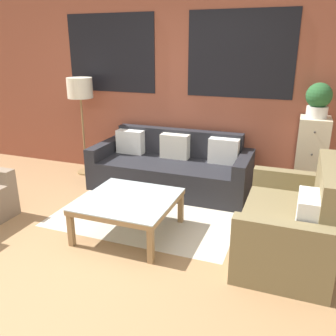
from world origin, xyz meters
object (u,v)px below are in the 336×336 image
Objects in this scene: drawer_cabinet at (310,160)px; settee_vintage at (291,224)px; potted_plant at (319,99)px; couch_dark at (171,169)px; floor_lamp at (80,92)px; coffee_table at (129,203)px.

settee_vintage is at bearing -96.02° from drawer_cabinet.
potted_plant is at bearing 83.98° from settee_vintage.
couch_dark is at bearing -173.40° from drawer_cabinet.
potted_plant reaches higher than floor_lamp.
floor_lamp is 3.34m from drawer_cabinet.
potted_plant is (3.27, 0.08, 0.05)m from floor_lamp.
settee_vintage is at bearing -35.69° from couch_dark.
floor_lamp is (-1.48, 0.12, 0.98)m from couch_dark.
drawer_cabinet reaches higher than couch_dark.
drawer_cabinet is 2.62× the size of potted_plant.
floor_lamp is 3.27m from potted_plant.
drawer_cabinet is at bearing 83.98° from settee_vintage.
potted_plant is (1.78, 0.21, 1.02)m from couch_dark.
coffee_table is 0.64× the size of floor_lamp.
couch_dark is 1.54× the size of settee_vintage.
settee_vintage is at bearing 6.76° from coffee_table.
coffee_table is 0.86× the size of drawer_cabinet.
couch_dark is 5.23× the size of potted_plant.
coffee_table is 2.37m from drawer_cabinet.
settee_vintage is 1.50× the size of coffee_table.
floor_lamp reaches higher than couch_dark.
settee_vintage is 1.62m from coffee_table.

